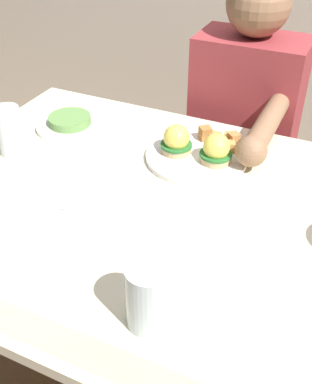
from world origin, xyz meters
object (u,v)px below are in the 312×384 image
Objects in this scene: dining_table at (153,239)px; diner_person at (242,129)px; side_plate at (70,123)px; water_glass_near at (10,134)px; eggs_benedict_plate at (198,150)px; water_glass_far at (149,299)px; fork at (62,219)px.

diner_person is at bearing 85.76° from dining_table.
water_glass_near is at bearing -107.69° from side_plate.
eggs_benedict_plate is 0.40m from side_plate.
fork is at bearing 150.49° from water_glass_far.
eggs_benedict_plate is at bearing 84.70° from dining_table.
water_glass_near reaches higher than side_plate.
fork is at bearing -105.68° from diner_person.
side_plate is (-0.38, 0.24, 0.12)m from dining_table.
dining_table is 0.46m from side_plate.
water_glass_near is 0.75m from diner_person.
diner_person is (0.02, 0.37, -0.12)m from eggs_benedict_plate.
water_glass_far reaches higher than fork.
diner_person is at bearing 48.60° from water_glass_near.
water_glass_far is (0.11, -0.53, 0.03)m from eggs_benedict_plate.
water_glass_far is at bearing -78.01° from eggs_benedict_plate.
eggs_benedict_plate is 1.35× the size of side_plate.
dining_table is at bearing -6.52° from water_glass_near.
dining_table is at bearing -31.75° from side_plate.
diner_person is (0.21, 0.73, -0.09)m from fork.
dining_table is 0.60m from diner_person.
water_glass_near is (-0.28, 0.18, 0.05)m from fork.
fork is (-0.16, -0.13, 0.11)m from dining_table.
diner_person reaches higher than water_glass_far.
fork is 0.34m from water_glass_near.
water_glass_near is at bearing -131.40° from diner_person.
fork is 0.34m from water_glass_far.
fork is 0.14× the size of diner_person.
diner_person reaches higher than side_plate.
eggs_benedict_plate is at bearing -93.57° from diner_person.
water_glass_near is at bearing -158.67° from eggs_benedict_plate.
water_glass_near is 0.12× the size of diner_person.
water_glass_far is 0.92m from diner_person.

